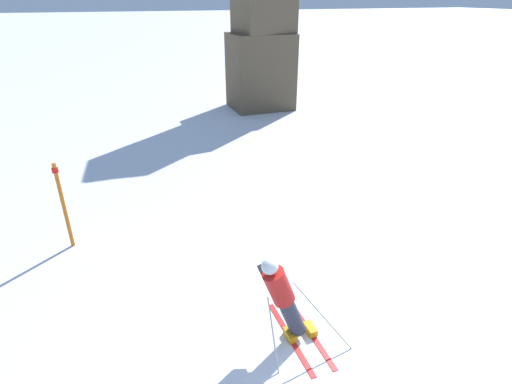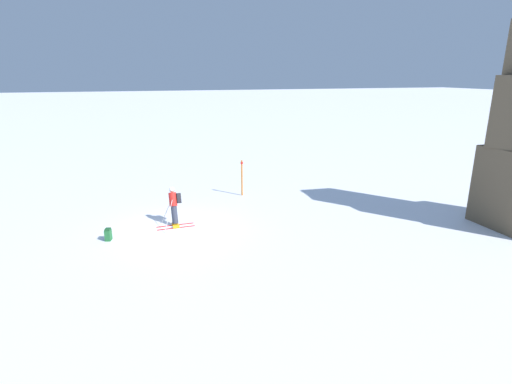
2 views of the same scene
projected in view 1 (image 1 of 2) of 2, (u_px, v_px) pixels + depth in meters
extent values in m
plane|color=white|center=(320.00, 329.00, 6.68)|extent=(300.00, 300.00, 0.00)
cube|color=red|center=(290.00, 338.00, 6.51)|extent=(0.12, 1.65, 0.01)
cube|color=red|center=(310.00, 332.00, 6.63)|extent=(0.12, 1.65, 0.01)
cube|color=orange|center=(290.00, 335.00, 6.48)|extent=(0.15, 0.28, 0.12)
cube|color=orange|center=(310.00, 329.00, 6.60)|extent=(0.15, 0.28, 0.12)
cylinder|color=#2D3342|center=(291.00, 315.00, 6.30)|extent=(0.52, 0.27, 0.82)
cylinder|color=red|center=(279.00, 286.00, 5.94)|extent=(0.53, 0.35, 0.69)
sphere|color=tan|center=(270.00, 268.00, 5.72)|extent=(0.28, 0.22, 0.28)
sphere|color=silver|center=(270.00, 266.00, 5.70)|extent=(0.33, 0.26, 0.32)
cube|color=black|center=(271.00, 275.00, 6.14)|extent=(0.42, 0.19, 0.51)
cylinder|color=#B7B7BC|center=(273.00, 335.00, 5.89)|extent=(0.03, 0.52, 1.04)
cylinder|color=#B7B7BC|center=(323.00, 317.00, 6.13)|extent=(0.87, 0.51, 1.20)
cube|color=brown|center=(260.00, 72.00, 19.10)|extent=(2.82, 2.40, 3.46)
cylinder|color=orange|center=(64.00, 206.00, 8.48)|extent=(0.08, 0.08, 1.98)
cylinder|color=red|center=(55.00, 170.00, 8.11)|extent=(0.13, 0.13, 0.10)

